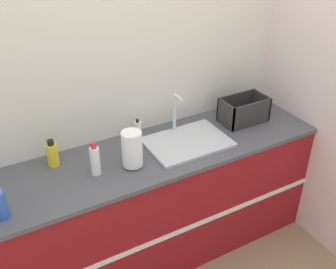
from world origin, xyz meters
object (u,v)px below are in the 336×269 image
at_px(bottle_yellow, 53,154).
at_px(bottle_white_spray, 95,160).
at_px(bottle_blue, 0,204).
at_px(sink, 187,141).
at_px(dish_rack, 243,112).
at_px(soap_dispenser, 138,130).
at_px(paper_towel_roll, 132,149).

bearing_deg(bottle_yellow, bottle_white_spray, -47.39).
bearing_deg(bottle_blue, sink, 7.16).
xyz_separation_m(dish_rack, soap_dispenser, (-0.78, 0.17, -0.01)).
height_order(sink, bottle_yellow, sink).
relative_size(sink, bottle_blue, 2.80).
xyz_separation_m(paper_towel_roll, bottle_blue, (-0.78, -0.09, -0.04)).
xyz_separation_m(dish_rack, bottle_white_spray, (-1.18, -0.09, 0.02)).
relative_size(bottle_yellow, bottle_blue, 0.91).
height_order(sink, bottle_blue, sink).
height_order(paper_towel_roll, bottle_yellow, paper_towel_roll).
distance_m(bottle_yellow, soap_dispenser, 0.60).
bearing_deg(soap_dispenser, dish_rack, -12.02).
distance_m(sink, bottle_white_spray, 0.66).
relative_size(dish_rack, bottle_blue, 1.72).
bearing_deg(sink, bottle_blue, -172.84).
height_order(dish_rack, bottle_yellow, dish_rack).
distance_m(sink, bottle_yellow, 0.88).
bearing_deg(sink, soap_dispenser, 139.09).
distance_m(sink, dish_rack, 0.53).
bearing_deg(bottle_yellow, soap_dispenser, 3.82).
distance_m(paper_towel_roll, soap_dispenser, 0.34).
bearing_deg(bottle_yellow, paper_towel_roll, -30.40).
xyz_separation_m(dish_rack, bottle_yellow, (-1.38, 0.13, 0.00)).
height_order(bottle_yellow, soap_dispenser, bottle_yellow).
bearing_deg(soap_dispenser, bottle_blue, -158.48).
bearing_deg(bottle_blue, dish_rack, 6.91).
height_order(dish_rack, bottle_white_spray, bottle_white_spray).
distance_m(bottle_white_spray, bottle_blue, 0.57).
bearing_deg(sink, paper_towel_roll, -171.46).
bearing_deg(soap_dispenser, bottle_yellow, -176.18).
height_order(paper_towel_roll, bottle_blue, paper_towel_roll).
bearing_deg(paper_towel_roll, soap_dispenser, 59.14).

